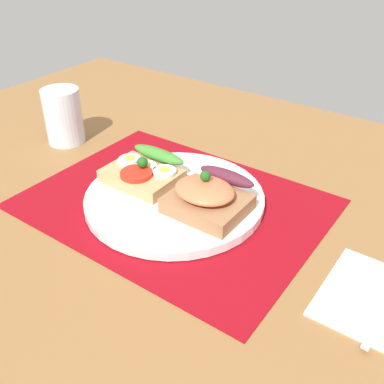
# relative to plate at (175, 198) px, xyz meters

# --- Properties ---
(ground_plane) EXTENTS (1.20, 0.90, 0.03)m
(ground_plane) POSITION_rel_plate_xyz_m (0.00, 0.00, -0.03)
(ground_plane) COLOR brown
(placemat) EXTENTS (0.40, 0.30, 0.00)m
(placemat) POSITION_rel_plate_xyz_m (0.00, 0.00, -0.01)
(placemat) COLOR maroon
(placemat) RESTS_ON ground_plane
(plate) EXTENTS (0.25, 0.25, 0.01)m
(plate) POSITION_rel_plate_xyz_m (0.00, 0.00, 0.00)
(plate) COLOR white
(plate) RESTS_ON placemat
(sandwich_egg_tomato) EXTENTS (0.10, 0.09, 0.04)m
(sandwich_egg_tomato) POSITION_rel_plate_xyz_m (-0.06, 0.00, 0.02)
(sandwich_egg_tomato) COLOR tan
(sandwich_egg_tomato) RESTS_ON plate
(sandwich_salmon) EXTENTS (0.10, 0.10, 0.05)m
(sandwich_salmon) POSITION_rel_plate_xyz_m (0.06, -0.00, 0.03)
(sandwich_salmon) COLOR #966945
(sandwich_salmon) RESTS_ON plate
(drinking_glass) EXTENTS (0.06, 0.06, 0.10)m
(drinking_glass) POSITION_rel_plate_xyz_m (-0.28, 0.05, 0.04)
(drinking_glass) COLOR silver
(drinking_glass) RESTS_ON ground_plane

